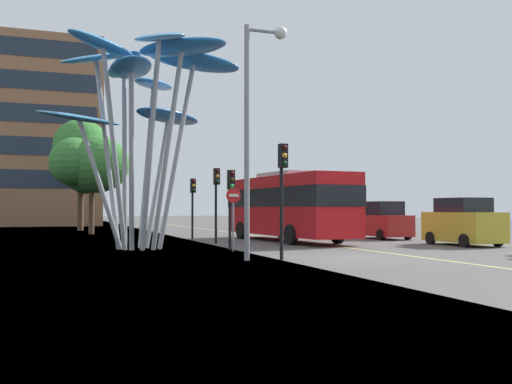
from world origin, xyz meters
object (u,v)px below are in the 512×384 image
Objects in this scene: traffic_light_kerb_near at (283,176)px; traffic_light_island_mid at (216,189)px; car_parked_far at (382,221)px; no_entry_sign at (233,209)px; red_bus at (287,204)px; traffic_light_opposite at (193,195)px; leaf_sculpture at (147,83)px; street_lamp at (256,110)px; traffic_light_kerb_far at (231,192)px; car_side_street at (326,219)px; car_parked_mid at (463,223)px.

traffic_light_island_mid is (0.35, 9.40, -0.13)m from traffic_light_kerb_near.
car_parked_far is 12.56m from no_entry_sign.
traffic_light_island_mid is at bearing 87.87° from traffic_light_kerb_near.
red_bus is 7.69m from no_entry_sign.
red_bus is 5.67m from traffic_light_opposite.
street_lamp is at bearing -67.27° from leaf_sculpture.
traffic_light_opposite is (-0.04, 4.76, -0.19)m from traffic_light_island_mid.
street_lamp is at bearing -117.82° from red_bus.
traffic_light_opposite is at bearing 137.55° from red_bus.
traffic_light_island_mid is 10.33m from car_parked_far.
leaf_sculpture is at bearing -163.46° from car_parked_far.
traffic_light_kerb_far is at bearing -151.78° from car_parked_far.
traffic_light_kerb_far is 0.42× the size of street_lamp.
red_bus is 3.18× the size of traffic_light_opposite.
traffic_light_opposite is at bearing -160.97° from car_side_street.
street_lamp is (2.65, -6.33, -2.02)m from leaf_sculpture.
no_entry_sign is at bearing -128.86° from car_side_street.
traffic_light_kerb_near is 1.01× the size of car_parked_far.
red_bus is at bearing 48.52° from traffic_light_kerb_far.
red_bus reaches higher than traffic_light_kerb_far.
car_parked_mid is (11.09, -0.63, -1.35)m from traffic_light_kerb_far.
traffic_light_island_mid is at bearing -140.51° from car_side_street.
car_side_street is at bearing 51.22° from red_bus.
traffic_light_kerb_far is at bearing 176.77° from car_parked_mid.
red_bus is at bearing 25.26° from leaf_sculpture.
traffic_light_kerb_far is (-4.75, -5.38, 0.42)m from red_bus.
street_lamp is at bearing -96.90° from traffic_light_kerb_far.
car_side_street is at bearing 19.03° from traffic_light_opposite.
car_parked_mid is 12.97m from street_lamp.
traffic_light_kerb_far is 0.84× the size of car_parked_mid.
no_entry_sign is at bearing -97.98° from traffic_light_island_mid.
car_parked_mid is 1.54× the size of no_entry_sign.
leaf_sculpture is 15.67m from car_parked_mid.
street_lamp reaches higher than no_entry_sign.
street_lamp is 3.11× the size of no_entry_sign.
red_bus is at bearing 66.61° from traffic_light_kerb_near.
car_parked_far is at bearing -18.68° from traffic_light_opposite.
traffic_light_kerb_far is 16.54m from car_side_street.
traffic_light_island_mid reaches higher than red_bus.
leaf_sculpture is 2.05× the size of car_side_street.
leaf_sculpture reaches higher than traffic_light_kerb_far.
traffic_light_kerb_near is 2.38m from street_lamp.
traffic_light_kerb_far is 4.49m from traffic_light_island_mid.
street_lamp reaches higher than traffic_light_kerb_far.
traffic_light_kerb_near is 9.41m from traffic_light_island_mid.
traffic_light_island_mid is 0.94× the size of car_parked_mid.
traffic_light_kerb_near reaches higher than no_entry_sign.
no_entry_sign is (-4.83, -5.97, -0.28)m from red_bus.
traffic_light_opposite is 9.84m from no_entry_sign.
traffic_light_kerb_far is at bearing 82.85° from no_entry_sign.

